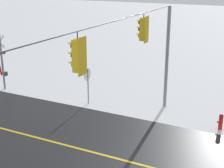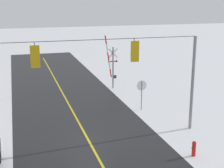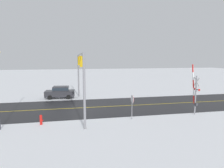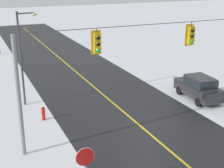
{
  "view_description": "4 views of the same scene",
  "coord_description": "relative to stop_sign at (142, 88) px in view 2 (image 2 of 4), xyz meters",
  "views": [
    {
      "loc": [
        11.87,
        5.68,
        7.94
      ],
      "look_at": [
        -1.69,
        -1.06,
        2.9
      ],
      "focal_mm": 53.2,
      "sensor_mm": 36.0,
      "label": 1
    },
    {
      "loc": [
        4.03,
        18.77,
        8.6
      ],
      "look_at": [
        -2.3,
        -2.62,
        2.77
      ],
      "focal_mm": 53.76,
      "sensor_mm": 36.0,
      "label": 2
    },
    {
      "loc": [
        -22.76,
        0.92,
        5.81
      ],
      "look_at": [
        -1.89,
        -3.29,
        2.97
      ],
      "focal_mm": 31.76,
      "sensor_mm": 36.0,
      "label": 3
    },
    {
      "loc": [
        -8.8,
        -15.1,
        8.74
      ],
      "look_at": [
        -2.31,
        -0.54,
        3.32
      ],
      "focal_mm": 51.69,
      "sensor_mm": 36.0,
      "label": 4
    }
  ],
  "objects": [
    {
      "name": "ground_plane",
      "position": [
        5.27,
        4.56,
        -1.71
      ],
      "size": [
        160.0,
        160.0,
        0.0
      ],
      "primitive_type": "plane",
      "color": "white"
    },
    {
      "name": "railroad_crossing",
      "position": [
        0.35,
        -6.83,
        0.63
      ],
      "size": [
        1.31,
        0.31,
        5.11
      ],
      "color": "gray",
      "rests_on": "ground"
    },
    {
      "name": "stop_sign",
      "position": [
        0.0,
        0.0,
        0.0
      ],
      "size": [
        0.8,
        0.09,
        2.35
      ],
      "color": "gray",
      "rests_on": "ground"
    },
    {
      "name": "fire_hydrant",
      "position": [
        0.1,
        8.25,
        -1.25
      ],
      "size": [
        0.24,
        0.31,
        0.88
      ],
      "color": "red",
      "rests_on": "ground"
    },
    {
      "name": "signal_span",
      "position": [
        5.27,
        4.55,
        2.37
      ],
      "size": [
        14.2,
        0.47,
        6.22
      ],
      "color": "gray",
      "rests_on": "ground"
    }
  ]
}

